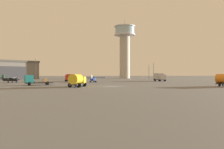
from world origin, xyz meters
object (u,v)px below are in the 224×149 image
object	(u,v)px
airplane_black	(11,79)
truck_flatbed_teal	(34,80)
light_post_west	(149,70)
truck_box_silver	(159,77)
light_post_north	(36,67)
light_post_east	(153,70)
truck_fuel_tanker_yellow	(77,80)
control_tower	(125,45)
airplane_blue	(93,79)
truck_box_red	(70,77)

from	to	relation	value
airplane_black	truck_flatbed_teal	distance (m)	19.99
light_post_west	truck_box_silver	bearing A→B (deg)	-90.72
light_post_north	airplane_black	bearing A→B (deg)	-97.94
light_post_east	light_post_north	distance (m)	52.47
truck_fuel_tanker_yellow	truck_box_silver	size ratio (longest dim) A/B	0.95
truck_box_silver	control_tower	bearing A→B (deg)	179.00
light_post_east	control_tower	bearing A→B (deg)	105.90
airplane_blue	truck_box_red	size ratio (longest dim) A/B	1.27
truck_box_silver	light_post_west	bearing A→B (deg)	168.31
control_tower	airplane_blue	size ratio (longest dim) A/B	4.03
truck_flatbed_teal	truck_fuel_tanker_yellow	bearing A→B (deg)	120.40
truck_fuel_tanker_yellow	truck_flatbed_teal	bearing A→B (deg)	71.39
control_tower	truck_box_silver	xyz separation A→B (m)	(8.13, -46.25, -18.54)
control_tower	light_post_east	distance (m)	37.33
truck_fuel_tanker_yellow	light_post_north	world-z (taller)	light_post_north
truck_box_red	light_post_west	xyz separation A→B (m)	(35.66, 17.73, 3.00)
truck_fuel_tanker_yellow	control_tower	bearing A→B (deg)	-0.08
airplane_blue	truck_box_silver	world-z (taller)	truck_box_silver
light_post_east	light_post_north	world-z (taller)	light_post_north
truck_box_silver	light_post_north	size ratio (longest dim) A/B	0.66
airplane_blue	truck_fuel_tanker_yellow	world-z (taller)	truck_fuel_tanker_yellow
truck_box_red	truck_box_silver	size ratio (longest dim) A/B	1.08
truck_flatbed_teal	truck_box_silver	bearing A→B (deg)	-174.26
truck_fuel_tanker_yellow	truck_flatbed_teal	world-z (taller)	truck_fuel_tanker_yellow
light_post_west	control_tower	bearing A→B (deg)	106.66
airplane_black	light_post_north	size ratio (longest dim) A/B	0.92
control_tower	truck_flatbed_teal	world-z (taller)	control_tower
light_post_west	light_post_east	bearing A→B (deg)	-78.67
truck_fuel_tanker_yellow	truck_box_red	bearing A→B (deg)	24.78
truck_box_silver	light_post_north	world-z (taller)	light_post_north
truck_box_red	truck_flatbed_teal	world-z (taller)	truck_box_red
control_tower	truck_fuel_tanker_yellow	world-z (taller)	control_tower
truck_flatbed_teal	truck_box_red	bearing A→B (deg)	-129.02
airplane_blue	light_post_north	world-z (taller)	light_post_north
control_tower	airplane_black	distance (m)	75.00
airplane_black	truck_flatbed_teal	world-z (taller)	truck_flatbed_teal
light_post_west	light_post_north	distance (m)	52.14
control_tower	truck_box_red	distance (m)	56.39
truck_flatbed_teal	light_post_north	xyz separation A→B (m)	(-9.66, 35.04, 4.47)
control_tower	truck_box_silver	world-z (taller)	control_tower
control_tower	truck_box_red	bearing A→B (deg)	-120.88
truck_box_red	truck_flatbed_teal	xyz separation A→B (m)	(-6.01, -26.42, -0.30)
truck_box_red	truck_flatbed_teal	size ratio (longest dim) A/B	0.95
airplane_black	truck_fuel_tanker_yellow	world-z (taller)	truck_fuel_tanker_yellow
truck_box_silver	light_post_east	bearing A→B (deg)	164.03
truck_box_silver	light_post_north	bearing A→B (deg)	-111.19
control_tower	light_post_north	size ratio (longest dim) A/B	3.66
truck_box_red	truck_box_silver	xyz separation A→B (m)	(35.43, -0.59, 0.14)
airplane_black	airplane_blue	bearing A→B (deg)	20.46
truck_flatbed_teal	light_post_east	bearing A→B (deg)	-163.47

